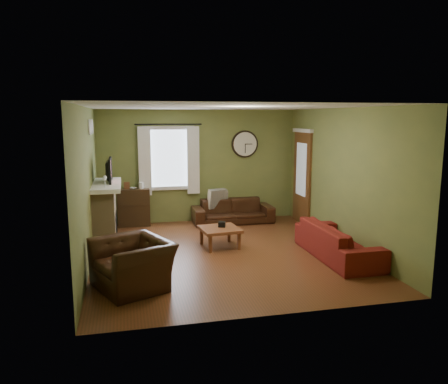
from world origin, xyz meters
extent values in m
cube|color=brown|center=(0.00, 0.00, 0.00)|extent=(4.60, 5.20, 0.00)
cube|color=white|center=(0.00, 0.00, 2.60)|extent=(4.60, 5.20, 0.00)
cube|color=olive|center=(-2.30, 0.00, 1.30)|extent=(0.00, 5.20, 2.60)
cube|color=olive|center=(2.30, 0.00, 1.30)|extent=(0.00, 5.20, 2.60)
cube|color=olive|center=(0.00, 2.60, 1.30)|extent=(4.60, 0.00, 2.60)
cube|color=olive|center=(0.00, -2.60, 1.30)|extent=(4.60, 0.00, 2.60)
cube|color=tan|center=(-2.10, 1.15, 0.55)|extent=(0.40, 1.40, 1.10)
cube|color=black|center=(-1.91, 1.15, 0.30)|extent=(0.04, 0.60, 0.55)
cube|color=white|center=(-2.07, 1.15, 1.14)|extent=(0.58, 1.60, 0.08)
imported|color=black|center=(-2.05, 1.30, 1.35)|extent=(0.08, 0.60, 0.35)
cube|color=#994C3F|center=(-1.97, 1.30, 1.41)|extent=(0.02, 0.62, 0.36)
cylinder|color=white|center=(-2.28, 0.80, 2.25)|extent=(0.28, 0.28, 0.03)
cylinder|color=white|center=(-2.28, 1.15, 2.25)|extent=(0.28, 0.28, 0.03)
cylinder|color=white|center=(-2.28, 1.50, 2.25)|extent=(0.28, 0.28, 0.03)
cylinder|color=black|center=(-0.70, 2.48, 2.27)|extent=(0.03, 0.03, 1.50)
cube|color=white|center=(-1.25, 2.48, 1.45)|extent=(0.28, 0.04, 1.55)
cube|color=white|center=(-0.15, 2.48, 1.45)|extent=(0.28, 0.04, 1.55)
cube|color=brown|center=(2.27, 1.85, 1.05)|extent=(0.05, 0.90, 2.10)
imported|color=brown|center=(-1.60, 2.44, 0.96)|extent=(0.24, 0.24, 0.02)
imported|color=black|center=(0.72, 2.22, 0.27)|extent=(1.86, 0.73, 0.54)
cube|color=gray|center=(0.46, 2.42, 0.55)|extent=(0.37, 0.14, 0.36)
cube|color=gray|center=(0.38, 2.38, 0.55)|extent=(0.47, 0.29, 0.45)
imported|color=maroon|center=(1.89, -0.69, 0.29)|extent=(0.79, 2.01, 0.59)
imported|color=black|center=(-1.63, -1.28, 0.35)|extent=(1.30, 1.37, 0.70)
cube|color=black|center=(0.07, 0.44, 0.40)|extent=(0.16, 0.16, 0.10)
camera|label=1|loc=(-1.68, -7.42, 2.43)|focal=35.00mm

